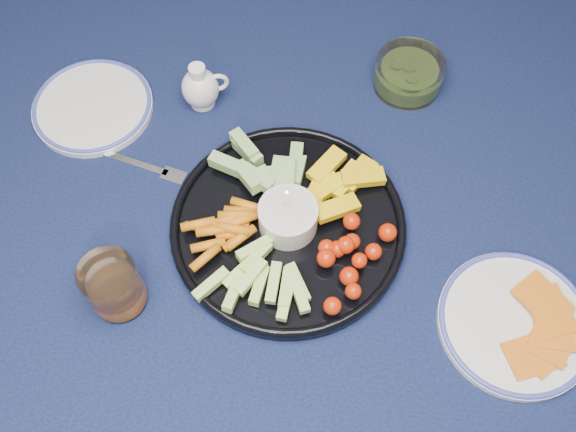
% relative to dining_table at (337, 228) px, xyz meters
% --- Properties ---
extents(dining_table, '(1.67, 1.07, 0.75)m').
position_rel_dining_table_xyz_m(dining_table, '(0.00, 0.00, 0.00)').
color(dining_table, '#53301B').
rests_on(dining_table, ground).
extents(crudite_platter, '(0.33, 0.33, 0.11)m').
position_rel_dining_table_xyz_m(crudite_platter, '(-0.07, -0.06, 0.11)').
color(crudite_platter, black).
rests_on(crudite_platter, dining_table).
extents(creamer_pitcher, '(0.07, 0.06, 0.08)m').
position_rel_dining_table_xyz_m(creamer_pitcher, '(-0.25, 0.14, 0.12)').
color(creamer_pitcher, white).
rests_on(creamer_pitcher, dining_table).
extents(pickle_bowl, '(0.11, 0.11, 0.05)m').
position_rel_dining_table_xyz_m(pickle_bowl, '(0.07, 0.24, 0.11)').
color(pickle_bowl, silver).
rests_on(pickle_bowl, dining_table).
extents(cheese_plate, '(0.20, 0.20, 0.02)m').
position_rel_dining_table_xyz_m(cheese_plate, '(0.25, -0.15, 0.10)').
color(cheese_plate, white).
rests_on(cheese_plate, dining_table).
extents(juice_tumbler, '(0.07, 0.07, 0.09)m').
position_rel_dining_table_xyz_m(juice_tumbler, '(-0.27, -0.21, 0.13)').
color(juice_tumbler, silver).
rests_on(juice_tumbler, dining_table).
extents(fork_left, '(0.17, 0.04, 0.00)m').
position_rel_dining_table_xyz_m(fork_left, '(-0.31, 0.00, 0.09)').
color(fork_left, white).
rests_on(fork_left, dining_table).
extents(fork_right, '(0.10, 0.12, 0.00)m').
position_rel_dining_table_xyz_m(fork_right, '(0.32, -0.18, 0.09)').
color(fork_right, white).
rests_on(fork_right, dining_table).
extents(side_plate_extra, '(0.19, 0.19, 0.02)m').
position_rel_dining_table_xyz_m(side_plate_extra, '(-0.41, 0.09, 0.10)').
color(side_plate_extra, white).
rests_on(side_plate_extra, dining_table).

